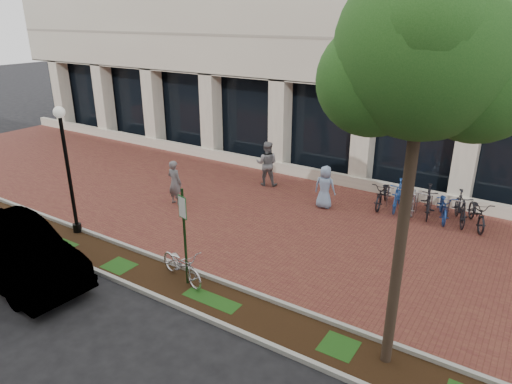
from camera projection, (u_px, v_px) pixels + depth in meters
The scene contains 15 objects.
ground at pixel (259, 214), 16.85m from camera, with size 120.00×120.00×0.00m, color black.
brick_plaza at pixel (259, 214), 16.85m from camera, with size 40.00×9.00×0.01m, color brown.
planting_strip at pixel (159, 278), 12.74m from camera, with size 40.00×1.50×0.01m, color black.
curb_plaza_side at pixel (177, 265), 13.31m from camera, with size 40.00×0.12×0.12m, color #AAABA1.
curb_street_side at pixel (139, 289), 12.13m from camera, with size 40.00×0.12×0.12m, color #AAABA1.
parking_sign at pixel (184, 226), 11.86m from camera, with size 0.34×0.07×2.78m.
lamppost at pixel (67, 164), 14.58m from camera, with size 0.36×0.36×4.27m.
street_tree at pixel (427, 62), 7.49m from camera, with size 3.63×3.03×7.88m.
locked_bicycle at pixel (182, 265), 12.49m from camera, with size 0.64×1.83×0.96m, color silver.
pedestrian_left at pixel (175, 183), 17.45m from camera, with size 0.64×0.42×1.75m, color slate.
pedestrian_mid at pixel (267, 164), 19.37m from camera, with size 0.94×0.73×1.93m, color slate.
pedestrian_right at pixel (325, 187), 17.14m from camera, with size 0.81×0.52×1.65m, color #8BA9D0.
bollard at pixel (413, 205), 16.37m from camera, with size 0.12×0.12×0.94m.
bike_rack_cluster at pixel (428, 202), 16.52m from camera, with size 4.38×2.06×1.13m.
sedan_near_curb at pixel (14, 251), 12.48m from camera, with size 1.76×5.04×1.66m, color silver.
Camera 1 is at (8.25, -13.01, 6.89)m, focal length 32.00 mm.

